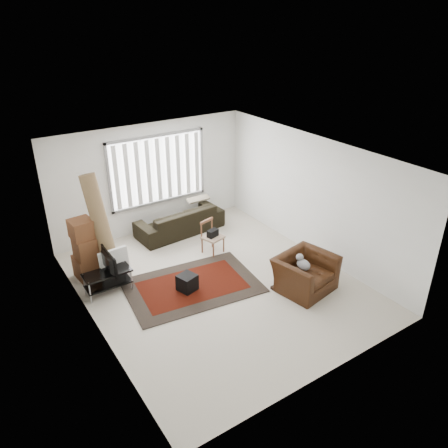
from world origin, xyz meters
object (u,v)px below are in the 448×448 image
object	(u,v)px
moving_boxes	(86,251)
sofa	(180,217)
side_chair	(212,235)
tv_stand	(108,277)
armchair	(305,271)

from	to	relation	value
moving_boxes	sofa	xyz separation A→B (m)	(2.54, 0.73, -0.18)
moving_boxes	side_chair	bearing A→B (deg)	-12.13
tv_stand	sofa	world-z (taller)	sofa
armchair	moving_boxes	bearing A→B (deg)	129.92
moving_boxes	sofa	size ratio (longest dim) A/B	0.59
moving_boxes	sofa	bearing A→B (deg)	15.97
armchair	tv_stand	bearing A→B (deg)	137.69
tv_stand	side_chair	size ratio (longest dim) A/B	1.19
tv_stand	sofa	xyz separation A→B (m)	(2.41, 1.52, 0.09)
tv_stand	armchair	distance (m)	3.88
moving_boxes	side_chair	distance (m)	2.74
side_chair	tv_stand	bearing A→B (deg)	169.16
sofa	side_chair	size ratio (longest dim) A/B	2.83
tv_stand	moving_boxes	distance (m)	0.84
tv_stand	side_chair	world-z (taller)	side_chair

